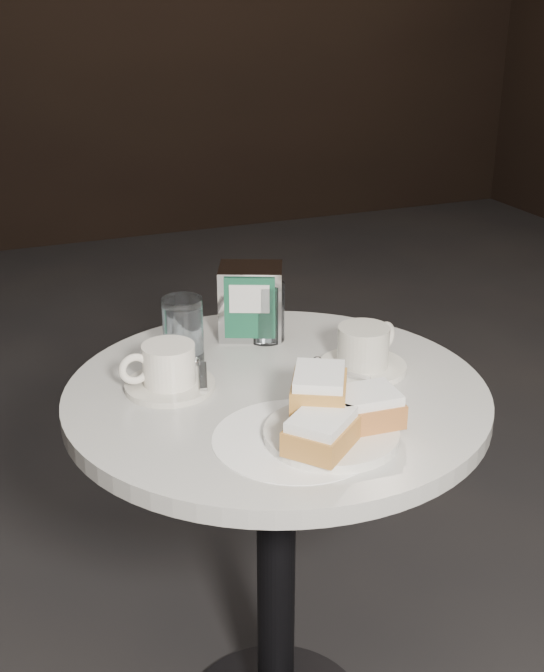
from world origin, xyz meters
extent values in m
cylinder|color=black|center=(0.00, 0.00, 0.36)|extent=(0.07, 0.07, 0.70)
cylinder|color=silver|center=(0.00, 0.00, 0.73)|extent=(0.70, 0.70, 0.03)
cylinder|color=white|center=(-0.04, -0.17, 0.75)|extent=(0.29, 0.29, 0.00)
cylinder|color=white|center=(0.01, -0.18, 0.75)|extent=(0.26, 0.26, 0.01)
cube|color=#C7873D|center=(-0.02, -0.22, 0.78)|extent=(0.13, 0.12, 0.04)
cube|color=white|center=(-0.02, -0.22, 0.80)|extent=(0.12, 0.11, 0.01)
cube|color=#BA7239|center=(0.07, -0.18, 0.78)|extent=(0.10, 0.08, 0.04)
cube|color=white|center=(0.07, -0.18, 0.80)|extent=(0.10, 0.08, 0.01)
cube|color=#C5893C|center=(0.00, -0.16, 0.81)|extent=(0.12, 0.13, 0.04)
cube|color=white|center=(0.00, -0.16, 0.84)|extent=(0.11, 0.12, 0.01)
cylinder|color=beige|center=(-0.16, 0.06, 0.75)|extent=(0.15, 0.15, 0.01)
cylinder|color=white|center=(-0.16, 0.06, 0.79)|extent=(0.09, 0.09, 0.07)
cylinder|color=brown|center=(-0.16, 0.06, 0.82)|extent=(0.08, 0.08, 0.00)
torus|color=white|center=(-0.22, 0.07, 0.79)|extent=(0.05, 0.01, 0.05)
cube|color=#B4B5B9|center=(-0.11, 0.06, 0.76)|extent=(0.04, 0.10, 0.00)
sphere|color=#B6B5BA|center=(-0.11, 0.11, 0.76)|extent=(0.02, 0.02, 0.02)
cylinder|color=white|center=(0.16, 0.01, 0.75)|extent=(0.20, 0.20, 0.01)
cylinder|color=beige|center=(0.16, 0.01, 0.79)|extent=(0.12, 0.12, 0.07)
cylinder|color=#7F5F45|center=(0.16, 0.01, 0.82)|extent=(0.11, 0.11, 0.00)
torus|color=silver|center=(0.22, 0.03, 0.79)|extent=(0.06, 0.03, 0.05)
cube|color=silver|center=(0.11, -0.01, 0.76)|extent=(0.08, 0.09, 0.00)
sphere|color=silver|center=(0.09, 0.04, 0.76)|extent=(0.02, 0.02, 0.02)
cylinder|color=white|center=(-0.11, 0.17, 0.80)|extent=(0.09, 0.09, 0.11)
cylinder|color=silver|center=(-0.11, 0.17, 0.80)|extent=(0.08, 0.08, 0.10)
cylinder|color=white|center=(0.06, 0.20, 0.80)|extent=(0.08, 0.08, 0.11)
cylinder|color=silver|center=(0.06, 0.20, 0.80)|extent=(0.07, 0.07, 0.09)
cube|color=silver|center=(0.04, 0.23, 0.81)|extent=(0.14, 0.13, 0.14)
cube|color=#18573C|center=(0.02, 0.18, 0.82)|extent=(0.09, 0.04, 0.12)
cube|color=white|center=(0.02, 0.18, 0.84)|extent=(0.07, 0.03, 0.05)
camera|label=1|loc=(-0.47, -1.15, 1.37)|focal=45.00mm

